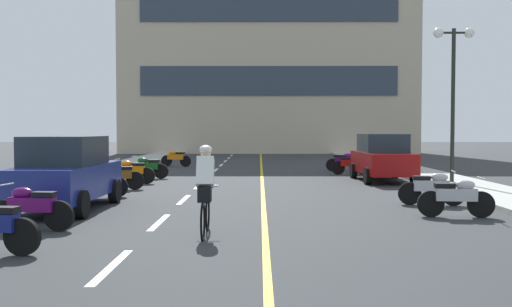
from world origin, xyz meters
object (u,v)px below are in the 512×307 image
(street_lamp_mid, at_px, (453,70))
(motorcycle_12, at_px, (176,158))
(motorcycle_6, at_px, (98,181))
(parked_car_near, at_px, (65,173))
(motorcycle_4, at_px, (456,197))
(cyclist_rider, at_px, (205,188))
(motorcycle_10, at_px, (351,164))
(motorcycle_7, at_px, (117,176))
(motorcycle_8, at_px, (132,171))
(parked_car_mid, at_px, (382,157))
(motorcycle_11, at_px, (344,161))
(motorcycle_3, at_px, (32,207))
(motorcycle_5, at_px, (432,187))
(motorcycle_9, at_px, (147,167))

(street_lamp_mid, xyz_separation_m, motorcycle_12, (-11.40, 10.32, -3.62))
(motorcycle_6, bearing_deg, parked_car_near, -91.45)
(motorcycle_4, xyz_separation_m, cyclist_rider, (-5.46, -2.23, 0.41))
(street_lamp_mid, height_order, motorcycle_10, street_lamp_mid)
(parked_car_near, xyz_separation_m, motorcycle_10, (8.82, 11.26, -0.44))
(motorcycle_7, bearing_deg, cyclist_rider, -65.79)
(motorcycle_8, height_order, cyclist_rider, cyclist_rider)
(parked_car_near, distance_m, cyclist_rider, 5.07)
(parked_car_mid, xyz_separation_m, motorcycle_11, (-0.69, 5.37, -0.44))
(street_lamp_mid, bearing_deg, cyclist_rider, -128.64)
(motorcycle_4, relative_size, motorcycle_8, 1.00)
(street_lamp_mid, distance_m, motorcycle_3, 15.20)
(motorcycle_5, relative_size, motorcycle_8, 0.99)
(parked_car_near, relative_size, motorcycle_6, 2.48)
(motorcycle_10, bearing_deg, motorcycle_12, 146.92)
(street_lamp_mid, bearing_deg, motorcycle_3, -140.35)
(parked_car_mid, bearing_deg, motorcycle_7, -160.53)
(parked_car_near, xyz_separation_m, motorcycle_3, (0.31, -2.92, -0.44))
(parked_car_near, height_order, motorcycle_9, parked_car_near)
(motorcycle_3, relative_size, motorcycle_12, 1.02)
(motorcycle_3, bearing_deg, parked_car_mid, 49.98)
(street_lamp_mid, relative_size, motorcycle_9, 3.22)
(motorcycle_9, bearing_deg, street_lamp_mid, -12.92)
(motorcycle_4, distance_m, motorcycle_7, 10.84)
(street_lamp_mid, xyz_separation_m, motorcycle_4, (-2.45, -7.67, -3.62))
(parked_car_near, xyz_separation_m, motorcycle_11, (8.83, 13.41, -0.44))
(motorcycle_6, distance_m, motorcycle_7, 2.07)
(motorcycle_7, height_order, motorcycle_12, same)
(parked_car_mid, bearing_deg, motorcycle_4, -91.76)
(motorcycle_6, bearing_deg, motorcycle_4, -22.60)
(motorcycle_3, height_order, motorcycle_8, same)
(motorcycle_5, height_order, motorcycle_11, same)
(motorcycle_3, distance_m, motorcycle_9, 12.04)
(parked_car_near, height_order, motorcycle_10, parked_car_near)
(motorcycle_6, bearing_deg, motorcycle_9, 88.39)
(motorcycle_7, bearing_deg, motorcycle_3, -88.56)
(parked_car_near, height_order, motorcycle_12, parked_car_near)
(motorcycle_11, xyz_separation_m, motorcycle_12, (-8.54, 3.41, 0.00))
(motorcycle_4, relative_size, motorcycle_12, 1.02)
(parked_car_near, height_order, cyclist_rider, parked_car_near)
(parked_car_mid, relative_size, motorcycle_11, 2.49)
(motorcycle_4, relative_size, motorcycle_10, 1.00)
(motorcycle_5, distance_m, motorcycle_11, 12.50)
(motorcycle_4, relative_size, motorcycle_5, 1.00)
(street_lamp_mid, relative_size, motorcycle_7, 3.24)
(motorcycle_9, bearing_deg, motorcycle_7, -91.63)
(motorcycle_5, relative_size, motorcycle_12, 1.02)
(parked_car_mid, distance_m, motorcycle_6, 10.88)
(motorcycle_3, height_order, motorcycle_4, same)
(street_lamp_mid, distance_m, cyclist_rider, 13.07)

